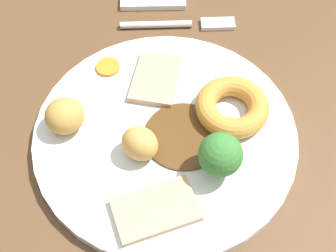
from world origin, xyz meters
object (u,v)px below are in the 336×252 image
Objects in this scene: dinner_plate at (168,135)px; carrot_coin_front at (108,67)px; meat_slice_under at (156,78)px; roast_potato_left at (65,116)px; broccoli_floret at (220,155)px; fork at (182,24)px; yorkshire_pudding at (232,105)px; roast_potato_right at (140,144)px; meat_slice_main at (156,210)px.

carrot_coin_front reaches higher than dinner_plate.
roast_potato_left reaches higher than meat_slice_under.
broccoli_floret reaches higher than roast_potato_left.
carrot_coin_front is 0.19× the size of fork.
broccoli_floret reaches higher than yorkshire_pudding.
roast_potato_left is at bearing -111.13° from roast_potato_right.
yorkshire_pudding reaches higher than dinner_plate.
meat_slice_under is 13.85cm from broccoli_floret.
broccoli_floret is (4.96, 16.36, 1.14)cm from roast_potato_left.
yorkshire_pudding is 1.92× the size of roast_potato_left.
dinner_plate is 5.42× the size of broccoli_floret.
roast_potato_right reaches higher than meat_slice_under.
roast_potato_left is (6.74, -9.39, 1.44)cm from meat_slice_under.
meat_slice_under is 6.12cm from carrot_coin_front.
meat_slice_main is 0.53× the size of fork.
roast_potato_left is 8.87cm from roast_potato_right.
broccoli_floret is at bearing 73.14° from roast_potato_left.
dinner_plate is 17.77cm from fork.
roast_potato_left is at bearing -133.75° from meat_slice_main.
yorkshire_pudding is 18.23cm from roast_potato_left.
broccoli_floret reaches higher than meat_slice_main.
broccoli_floret is at bearing -83.61° from fork.
carrot_coin_front is 12.50cm from fork.
dinner_plate is 3.58× the size of meat_slice_main.
broccoli_floret is (7.48, -1.68, 1.82)cm from yorkshire_pudding.
meat_slice_under is 11.10cm from fork.
roast_potato_right is at bearing -44.44° from dinner_plate.
roast_potato_left is 9.34cm from carrot_coin_front.
roast_potato_left reaches higher than carrot_coin_front.
yorkshire_pudding is 0.53× the size of fork.
meat_slice_under is at bearing 73.34° from carrot_coin_front.
dinner_plate is 3.53× the size of yorkshire_pudding.
carrot_coin_front is (-11.69, -4.75, -1.66)cm from roast_potato_right.
fork is (-17.37, 12.24, -2.85)cm from roast_potato_left.
roast_potato_left is 1.08× the size of roast_potato_right.
carrot_coin_front is (-8.49, 3.53, -1.63)cm from roast_potato_left.
yorkshire_pudding reaches higher than meat_slice_main.
roast_potato_left reaches higher than yorkshire_pudding.
meat_slice_main is 14.19cm from roast_potato_left.
dinner_plate is 7.78cm from yorkshire_pudding.
broccoli_floret is at bearing -12.68° from yorkshire_pudding.
meat_slice_main reaches higher than carrot_coin_front.
roast_potato_right is at bearing -102.27° from broccoli_floret.
roast_potato_right is at bearing -104.97° from fork.
roast_potato_left is (-0.36, -11.06, 2.54)cm from dinner_plate.
dinner_plate is at bearing -130.99° from broccoli_floret.
carrot_coin_front is (-1.75, -5.86, -0.20)cm from meat_slice_under.
yorkshire_pudding is (4.21, 8.65, 0.76)cm from meat_slice_under.
yorkshire_pudding is 16.08cm from fork.
carrot_coin_front is 18.79cm from broccoli_floret.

